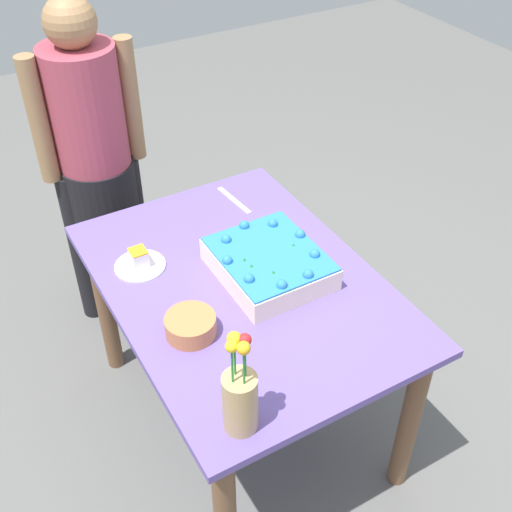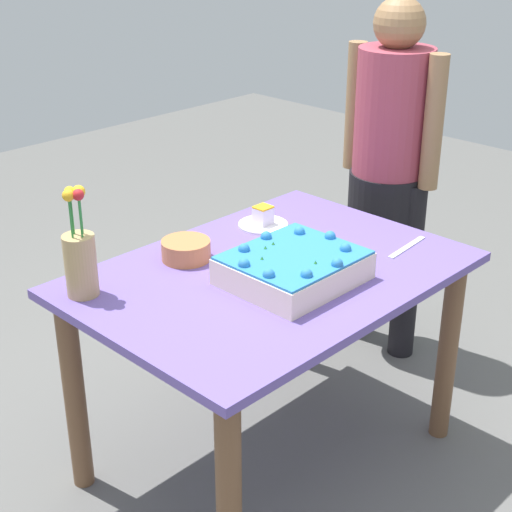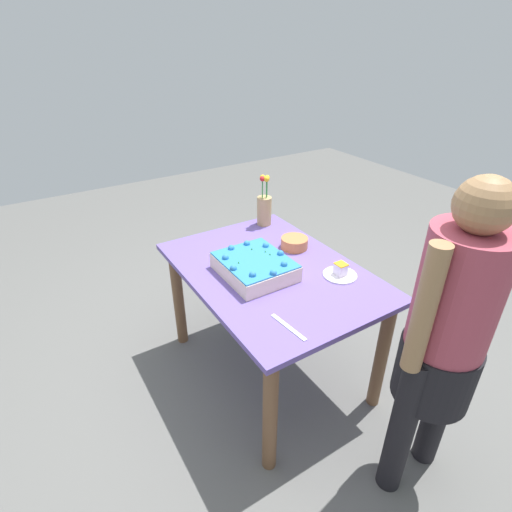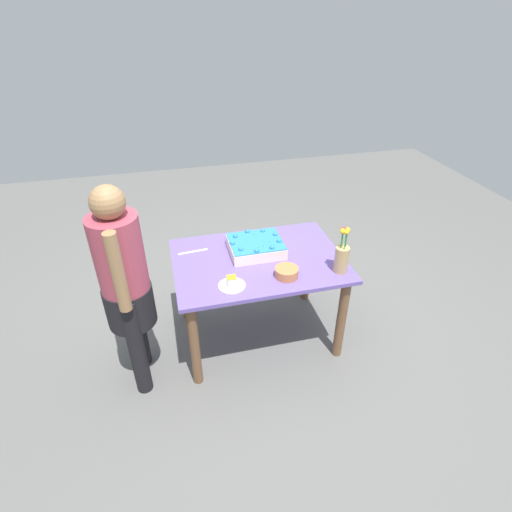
# 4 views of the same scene
# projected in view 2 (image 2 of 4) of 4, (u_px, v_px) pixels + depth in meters

# --- Properties ---
(ground_plane) EXTENTS (8.00, 8.00, 0.00)m
(ground_plane) POSITION_uv_depth(u_px,v_px,m) (269.00, 456.00, 2.81)
(ground_plane) COLOR #5D5C5A
(dining_table) EXTENTS (1.23, 0.87, 0.74)m
(dining_table) POSITION_uv_depth(u_px,v_px,m) (270.00, 305.00, 2.55)
(dining_table) COLOR #6550A1
(dining_table) RESTS_ON ground_plane
(sheet_cake) EXTENTS (0.39, 0.34, 0.11)m
(sheet_cake) POSITION_uv_depth(u_px,v_px,m) (293.00, 267.00, 2.41)
(sheet_cake) COLOR #FAE1C7
(sheet_cake) RESTS_ON dining_table
(serving_plate_with_slice) EXTENTS (0.18, 0.18, 0.07)m
(serving_plate_with_slice) POSITION_uv_depth(u_px,v_px,m) (263.00, 220.00, 2.83)
(serving_plate_with_slice) COLOR white
(serving_plate_with_slice) RESTS_ON dining_table
(cake_knife) EXTENTS (0.22, 0.04, 0.00)m
(cake_knife) POSITION_uv_depth(u_px,v_px,m) (407.00, 247.00, 2.66)
(cake_knife) COLOR silver
(cake_knife) RESTS_ON dining_table
(flower_vase) EXTENTS (0.10, 0.10, 0.34)m
(flower_vase) POSITION_uv_depth(u_px,v_px,m) (80.00, 259.00, 2.30)
(flower_vase) COLOR tan
(flower_vase) RESTS_ON dining_table
(fruit_bowl) EXTENTS (0.16, 0.16, 0.07)m
(fruit_bowl) POSITION_uv_depth(u_px,v_px,m) (186.00, 250.00, 2.56)
(fruit_bowl) COLOR #C27341
(fruit_bowl) RESTS_ON dining_table
(person_standing) EXTENTS (0.31, 0.45, 1.49)m
(person_standing) POSITION_uv_depth(u_px,v_px,m) (389.00, 160.00, 3.17)
(person_standing) COLOR black
(person_standing) RESTS_ON ground_plane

